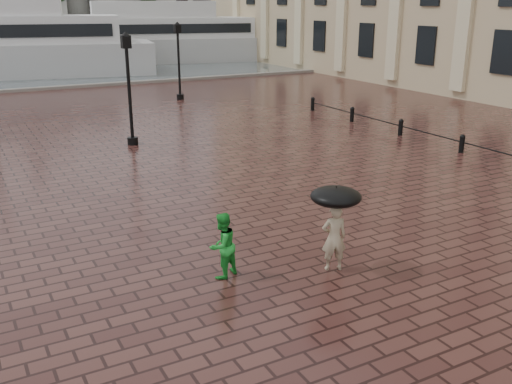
% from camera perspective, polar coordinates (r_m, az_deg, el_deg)
% --- Properties ---
extents(ground, '(300.00, 300.00, 0.00)m').
position_cam_1_polar(ground, '(11.07, -5.89, -12.31)').
color(ground, '#381C19').
rests_on(ground, ground).
extents(quay_edge, '(80.00, 0.60, 0.30)m').
position_cam_1_polar(quay_edge, '(41.38, -23.60, 9.12)').
color(quay_edge, slate).
rests_on(quay_edge, ground).
extents(bollard_row, '(0.22, 21.22, 0.73)m').
position_cam_1_polar(bollard_row, '(23.88, 19.90, 4.67)').
color(bollard_row, black).
rests_on(bollard_row, ground).
extents(adult_pedestrian, '(0.64, 0.53, 1.51)m').
position_cam_1_polar(adult_pedestrian, '(12.60, 7.81, -4.56)').
color(adult_pedestrian, tan).
rests_on(adult_pedestrian, ground).
extents(child_pedestrian, '(0.86, 0.78, 1.45)m').
position_cam_1_polar(child_pedestrian, '(12.20, -3.39, -5.36)').
color(child_pedestrian, green).
rests_on(child_pedestrian, ground).
extents(ferry_far, '(24.54, 10.21, 7.83)m').
position_cam_1_polar(ferry_far, '(58.40, -10.12, 14.98)').
color(ferry_far, '#BCBCBC').
rests_on(ferry_far, ground).
extents(umbrella, '(1.10, 1.10, 1.09)m').
position_cam_1_polar(umbrella, '(12.26, 8.00, -0.46)').
color(umbrella, black).
rests_on(umbrella, ground).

